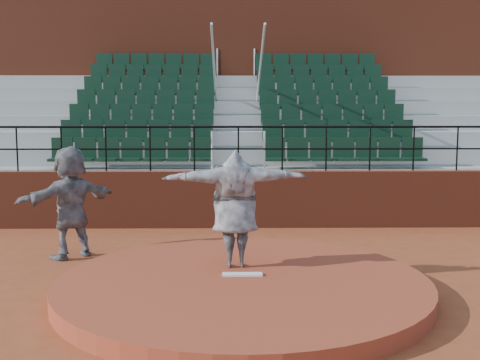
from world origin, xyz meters
name	(u,v)px	position (x,y,z in m)	size (l,w,h in m)	color
ground	(243,295)	(0.00, 0.00, 0.00)	(90.00, 90.00, 0.00)	brown
pitchers_mound	(243,286)	(0.00, 0.00, 0.12)	(5.50, 5.50, 0.25)	#993A22
pitching_rubber	(242,274)	(0.00, 0.15, 0.27)	(0.60, 0.15, 0.03)	white
boundary_wall	(238,199)	(0.00, 5.00, 0.65)	(24.00, 0.30, 1.30)	maroon
wall_railing	(238,139)	(0.00, 5.00, 2.03)	(24.04, 0.05, 1.03)	black
seating_deck	(237,152)	(0.00, 8.64, 1.45)	(24.00, 5.97, 4.63)	#9A9A95
press_box_facade	(236,83)	(0.00, 12.60, 3.55)	(24.00, 3.00, 7.10)	maroon
pitcher	(235,209)	(-0.11, 0.69, 1.17)	(2.27, 0.62, 1.85)	black
fielder	(70,202)	(-3.11, 2.27, 1.03)	(1.91, 0.61, 2.06)	black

